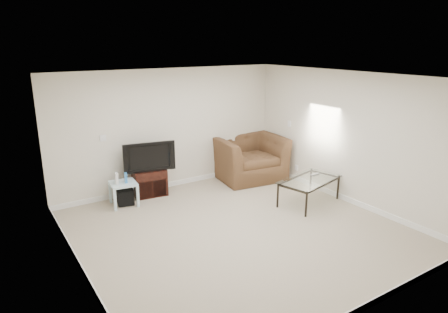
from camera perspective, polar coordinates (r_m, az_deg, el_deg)
floor at (r=6.73m, az=2.00°, el=-10.44°), size 5.00×5.00×0.00m
ceiling at (r=6.04m, az=2.23°, el=11.28°), size 5.00×5.00×0.00m
wall_back at (r=8.38m, az=-7.73°, el=3.86°), size 5.00×0.02×2.50m
wall_left at (r=5.32m, az=-20.63°, el=-4.26°), size 0.02×5.00×2.50m
wall_right at (r=7.93m, az=17.11°, el=2.58°), size 0.02×5.00×2.50m
plate_back at (r=7.90m, az=-16.91°, el=2.54°), size 0.12×0.02×0.12m
plate_right_switch at (r=9.01m, az=9.32°, el=4.64°), size 0.02×0.09×0.13m
plate_right_outlet at (r=9.03m, az=10.31°, el=-1.61°), size 0.02×0.08×0.12m
tv_stand at (r=8.23m, az=-10.60°, el=-3.62°), size 0.70×0.53×0.54m
dvd_player at (r=8.13m, az=-10.60°, el=-2.51°), size 0.42×0.32×0.06m
television at (r=8.03m, az=-10.75°, el=0.10°), size 0.97×0.36×0.59m
side_table at (r=7.84m, az=-14.12°, el=-5.18°), size 0.52×0.52×0.45m
subwoofer at (r=7.89m, az=-13.92°, el=-5.55°), size 0.36×0.36×0.30m
game_console at (r=7.69m, az=-15.08°, el=-3.05°), size 0.08×0.16×0.21m
game_case at (r=7.73m, az=-13.84°, el=-2.98°), size 0.08×0.14×0.18m
recliner at (r=9.00m, az=3.56°, el=0.85°), size 1.58×1.14×1.28m
coffee_table at (r=7.86m, az=12.01°, el=-4.86°), size 1.38×0.98×0.49m
remote at (r=8.04m, az=12.90°, el=-2.49°), size 0.20×0.06×0.02m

